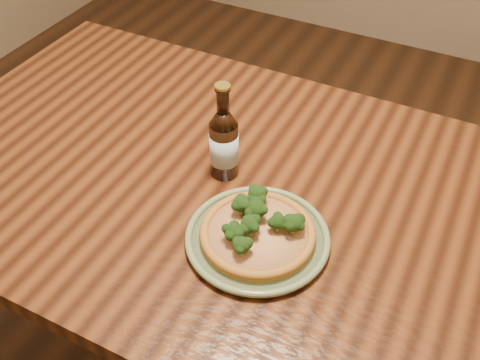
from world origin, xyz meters
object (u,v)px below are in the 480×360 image
at_px(plate, 258,238).
at_px(pizza, 257,231).
at_px(table, 252,219).
at_px(beer_bottle, 224,143).

xyz_separation_m(plate, pizza, (-0.00, 0.00, 0.02)).
bearing_deg(table, beer_bottle, 166.17).
relative_size(pizza, beer_bottle, 0.98).
distance_m(pizza, beer_bottle, 0.22).
height_order(plate, beer_bottle, beer_bottle).
xyz_separation_m(table, pizza, (0.07, -0.13, 0.12)).
distance_m(plate, beer_bottle, 0.22).
relative_size(plate, beer_bottle, 1.24).
bearing_deg(plate, pizza, 127.23).
xyz_separation_m(table, plate, (0.07, -0.13, 0.10)).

